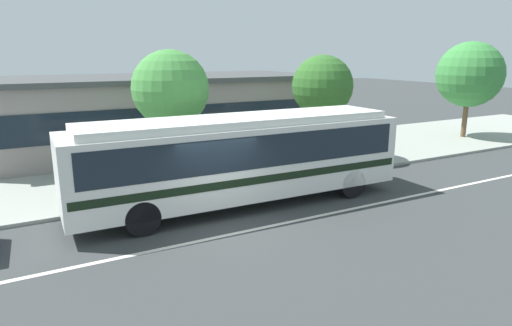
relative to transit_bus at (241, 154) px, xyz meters
name	(u,v)px	position (x,y,z in m)	size (l,w,h in m)	color
ground_plane	(221,225)	(-1.37, -1.33, -1.72)	(120.00, 120.00, 0.00)	#373A3B
sidewalk_slab	(155,172)	(-1.37, 5.35, -1.66)	(60.00, 8.00, 0.12)	#969B92
lane_stripe_center	(233,234)	(-1.37, -2.13, -1.71)	(56.00, 0.16, 0.01)	silver
transit_bus	(241,154)	(0.00, 0.00, 0.00)	(11.12, 2.71, 2.95)	silver
pedestrian_waiting_near_sign	(308,148)	(4.23, 2.25, -0.63)	(0.38, 0.38, 1.66)	#313838
pedestrian_walking_along_curb	(144,160)	(-2.31, 3.38, -0.64)	(0.36, 0.36, 1.63)	#7D6353
street_tree_near_stop	(171,90)	(-1.08, 3.68, 1.88)	(2.89, 2.89, 4.95)	brown
street_tree_mid_block	(322,86)	(6.17, 3.94, 1.74)	(2.80, 2.80, 4.75)	brown
street_tree_far_end	(470,75)	(16.91, 4.27, 2.02)	(3.72, 3.72, 5.48)	brown
station_building	(158,112)	(0.38, 10.38, 0.19)	(16.82, 7.46, 3.80)	gray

